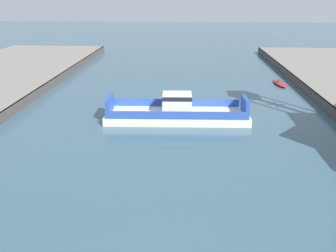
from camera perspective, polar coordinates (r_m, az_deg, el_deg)
The scene contains 2 objects.
chain_ferry at distance 48.80m, azimuth 1.47°, elevation 2.28°, with size 20.03×6.40×3.83m.
moored_boat_mid_left at distance 71.56m, azimuth 17.80°, elevation 6.69°, with size 2.14×6.09×1.02m.
Camera 1 is at (2.11, -15.58, 16.93)m, focal length 37.22 mm.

